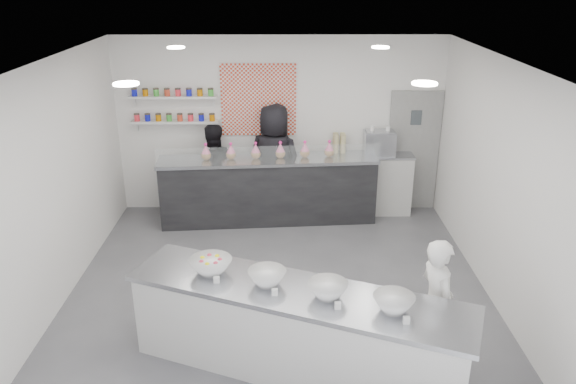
% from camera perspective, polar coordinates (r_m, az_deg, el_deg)
% --- Properties ---
extents(floor, '(6.00, 6.00, 0.00)m').
position_cam_1_polar(floor, '(7.42, -0.96, -10.72)').
color(floor, '#515156').
rests_on(floor, ground).
extents(ceiling, '(6.00, 6.00, 0.00)m').
position_cam_1_polar(ceiling, '(6.33, -1.14, 12.83)').
color(ceiling, white).
rests_on(ceiling, floor).
extents(back_wall, '(5.50, 0.00, 5.50)m').
position_cam_1_polar(back_wall, '(9.58, -0.85, 6.75)').
color(back_wall, white).
rests_on(back_wall, floor).
extents(left_wall, '(0.00, 6.00, 6.00)m').
position_cam_1_polar(left_wall, '(7.30, -23.17, 0.05)').
color(left_wall, white).
rests_on(left_wall, floor).
extents(right_wall, '(0.00, 6.00, 6.00)m').
position_cam_1_polar(right_wall, '(7.24, 21.28, 0.15)').
color(right_wall, white).
rests_on(right_wall, floor).
extents(back_door, '(0.88, 0.04, 2.10)m').
position_cam_1_polar(back_door, '(9.93, 12.59, 4.05)').
color(back_door, gray).
rests_on(back_door, floor).
extents(pattern_panel, '(1.25, 0.03, 1.20)m').
position_cam_1_polar(pattern_panel, '(9.46, -3.02, 9.33)').
color(pattern_panel, red).
rests_on(pattern_panel, back_wall).
extents(jar_shelf_lower, '(1.45, 0.22, 0.04)m').
position_cam_1_polar(jar_shelf_lower, '(9.64, -11.40, 7.02)').
color(jar_shelf_lower, silver).
rests_on(jar_shelf_lower, back_wall).
extents(jar_shelf_upper, '(1.45, 0.22, 0.04)m').
position_cam_1_polar(jar_shelf_upper, '(9.54, -11.59, 9.46)').
color(jar_shelf_upper, silver).
rests_on(jar_shelf_upper, back_wall).
extents(preserve_jars, '(1.45, 0.10, 0.56)m').
position_cam_1_polar(preserve_jars, '(9.55, -11.55, 8.61)').
color(preserve_jars, '#FA313E').
rests_on(preserve_jars, jar_shelf_lower).
extents(downlight_0, '(0.24, 0.24, 0.02)m').
position_cam_1_polar(downlight_0, '(5.55, -16.13, 10.52)').
color(downlight_0, white).
rests_on(downlight_0, ceiling).
extents(downlight_1, '(0.24, 0.24, 0.02)m').
position_cam_1_polar(downlight_1, '(5.51, 13.71, 10.67)').
color(downlight_1, white).
rests_on(downlight_1, ceiling).
extents(downlight_2, '(0.24, 0.24, 0.02)m').
position_cam_1_polar(downlight_2, '(8.06, -11.32, 14.21)').
color(downlight_2, white).
rests_on(downlight_2, ceiling).
extents(downlight_3, '(0.24, 0.24, 0.02)m').
position_cam_1_polar(downlight_3, '(8.03, 9.38, 14.31)').
color(downlight_3, white).
rests_on(downlight_3, ceiling).
extents(prep_counter, '(3.61, 2.08, 0.97)m').
position_cam_1_polar(prep_counter, '(5.99, 0.87, -13.94)').
color(prep_counter, beige).
rests_on(prep_counter, floor).
extents(back_bar, '(3.61, 0.93, 1.11)m').
position_cam_1_polar(back_bar, '(9.34, -1.98, 0.21)').
color(back_bar, black).
rests_on(back_bar, floor).
extents(sneeze_guard, '(3.51, 0.28, 0.30)m').
position_cam_1_polar(sneeze_guard, '(8.81, -1.94, 3.74)').
color(sneeze_guard, white).
rests_on(sneeze_guard, back_bar).
extents(espresso_ledge, '(1.43, 0.45, 1.06)m').
position_cam_1_polar(espresso_ledge, '(9.78, 8.29, 0.86)').
color(espresso_ledge, beige).
rests_on(espresso_ledge, floor).
extents(espresso_machine, '(0.51, 0.35, 0.39)m').
position_cam_1_polar(espresso_machine, '(9.57, 9.25, 4.91)').
color(espresso_machine, '#93969E').
rests_on(espresso_machine, espresso_ledge).
extents(cup_stacks, '(0.24, 0.24, 0.36)m').
position_cam_1_polar(cup_stacks, '(9.49, 5.22, 4.86)').
color(cup_stacks, tan).
rests_on(cup_stacks, espresso_ledge).
extents(prep_bowls, '(2.36, 1.34, 0.16)m').
position_cam_1_polar(prep_bowls, '(5.68, 0.90, -9.30)').
color(prep_bowls, white).
rests_on(prep_bowls, prep_counter).
extents(label_cards, '(2.01, 0.04, 0.07)m').
position_cam_1_polar(label_cards, '(5.31, 3.15, -12.37)').
color(label_cards, white).
rests_on(label_cards, prep_counter).
extents(cookie_bags, '(2.16, 0.32, 0.28)m').
position_cam_1_polar(cookie_bags, '(9.11, -2.04, 4.27)').
color(cookie_bags, pink).
rests_on(cookie_bags, back_bar).
extents(woman_prep, '(0.49, 0.62, 1.47)m').
position_cam_1_polar(woman_prep, '(6.16, 14.83, -10.90)').
color(woman_prep, white).
rests_on(woman_prep, floor).
extents(staff_left, '(0.95, 0.85, 1.61)m').
position_cam_1_polar(staff_left, '(9.56, -7.64, 2.16)').
color(staff_left, black).
rests_on(staff_left, floor).
extents(staff_right, '(1.10, 0.88, 1.95)m').
position_cam_1_polar(staff_right, '(9.43, -1.40, 3.15)').
color(staff_right, black).
rests_on(staff_right, floor).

